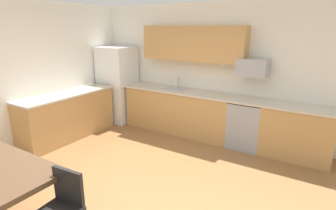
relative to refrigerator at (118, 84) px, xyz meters
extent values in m
plane|color=olive|center=(2.18, -2.22, -0.89)|extent=(12.00, 12.00, 0.00)
cube|color=white|center=(2.18, 0.43, 0.46)|extent=(5.80, 0.10, 2.70)
cube|color=white|center=(-0.47, -2.22, 0.46)|extent=(0.10, 5.80, 2.70)
cube|color=tan|center=(1.63, 0.08, -0.44)|extent=(2.39, 0.60, 0.90)
cube|color=tan|center=(4.00, 0.08, -0.44)|extent=(1.16, 0.60, 0.90)
cube|color=tan|center=(-0.12, -1.42, -0.44)|extent=(0.60, 2.00, 0.90)
cube|color=beige|center=(2.18, 0.08, 0.03)|extent=(4.80, 0.64, 0.04)
cube|color=beige|center=(-0.12, -1.42, 0.03)|extent=(0.64, 2.00, 0.04)
cube|color=tan|center=(1.88, 0.21, 1.01)|extent=(2.20, 0.34, 0.70)
cube|color=white|center=(0.00, 0.00, 0.00)|extent=(0.76, 0.70, 1.77)
cube|color=#999BA0|center=(3.12, 0.08, -0.45)|extent=(0.60, 0.60, 0.88)
cube|color=black|center=(3.12, 0.08, 0.01)|extent=(0.60, 0.60, 0.03)
cube|color=#9EA0A5|center=(3.12, 0.18, 0.63)|extent=(0.54, 0.36, 0.32)
cube|color=#A5A8AD|center=(1.52, 0.08, -0.01)|extent=(0.48, 0.40, 0.14)
cylinder|color=#B2B5BA|center=(1.52, 0.26, 0.15)|extent=(0.02, 0.02, 0.24)
cylinder|color=brown|center=(0.81, -3.22, -0.55)|extent=(0.05, 0.05, 0.68)
cylinder|color=brown|center=(2.09, -3.22, -0.55)|extent=(0.05, 0.05, 0.68)
cube|color=black|center=(2.28, -3.31, -0.24)|extent=(0.38, 0.07, 0.40)
cylinder|color=#B2B2B7|center=(0.94, -3.30, -0.67)|extent=(0.03, 0.03, 0.42)
camera|label=1|loc=(4.45, -4.86, 1.35)|focal=29.32mm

